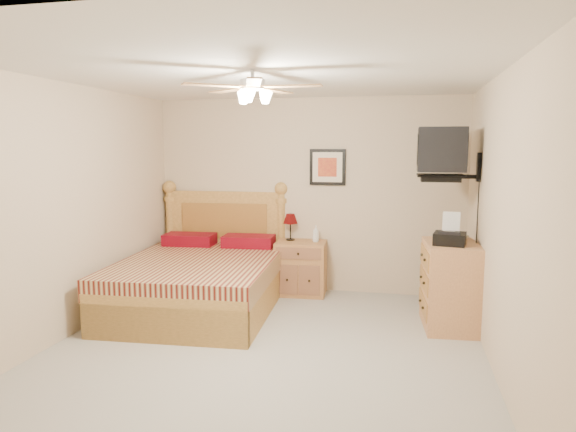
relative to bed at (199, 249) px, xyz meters
name	(u,v)px	position (x,y,z in m)	size (l,w,h in m)	color
floor	(261,355)	(1.05, -1.12, -0.71)	(4.50, 4.50, 0.00)	#A19C91
ceiling	(259,73)	(1.05, -1.12, 1.79)	(4.00, 4.50, 0.04)	white
wall_back	(307,195)	(1.05, 1.13, 0.54)	(4.00, 0.04, 2.50)	beige
wall_front	(126,287)	(1.05, -3.37, 0.54)	(4.00, 0.04, 2.50)	beige
wall_left	(60,213)	(-0.95, -1.12, 0.54)	(0.04, 4.50, 2.50)	beige
wall_right	(503,227)	(3.05, -1.12, 0.54)	(0.04, 4.50, 2.50)	beige
bed	(199,249)	(0.00, 0.00, 0.00)	(1.68, 2.20, 1.42)	olive
nightstand	(301,268)	(1.02, 0.88, -0.37)	(0.63, 0.47, 0.68)	#A77039
table_lamp	(290,227)	(0.87, 0.97, 0.14)	(0.19, 0.19, 0.35)	#590708
lotion_bottle	(316,234)	(1.21, 0.91, 0.07)	(0.08, 0.08, 0.21)	white
framed_picture	(328,167)	(1.32, 1.11, 0.91)	(0.46, 0.04, 0.46)	black
dresser	(450,285)	(2.78, 0.02, -0.26)	(0.53, 0.76, 0.90)	#AF7448
fax_machine	(450,229)	(2.75, -0.08, 0.35)	(0.30, 0.32, 0.32)	black
magazine_lower	(446,237)	(2.74, 0.31, 0.20)	(0.19, 0.25, 0.02)	#B6A58E
magazine_upper	(446,235)	(2.74, 0.33, 0.22)	(0.20, 0.28, 0.02)	gray
wall_tv	(456,153)	(2.80, 0.22, 1.10)	(0.56, 0.46, 0.58)	black
ceiling_fan	(252,87)	(1.05, -1.32, 1.65)	(1.14, 1.14, 0.28)	silver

